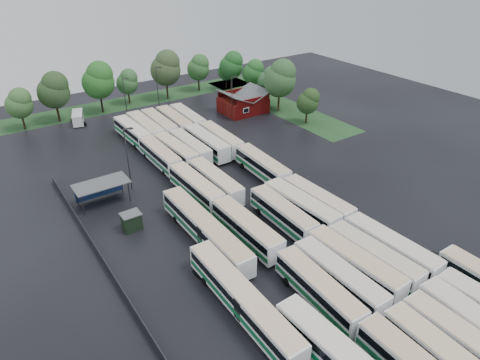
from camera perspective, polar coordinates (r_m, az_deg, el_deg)
ground at (r=60.69m, az=4.89°, el=-7.19°), size 160.00×160.00×0.00m
brick_building at (r=103.22m, az=0.43°, el=10.05°), size 10.07×8.60×5.39m
wash_shed at (r=69.31m, az=-18.08°, el=-0.70°), size 8.20×4.20×3.58m
utility_hut at (r=62.62m, az=-14.26°, el=-5.35°), size 2.70×2.20×2.62m
grass_strip_north at (r=113.25m, az=-15.51°, el=9.77°), size 80.00×10.00×0.01m
grass_strip_east at (r=109.56m, az=4.78°, el=10.08°), size 10.00×50.00×0.01m
west_fence at (r=58.18m, az=-17.99°, el=-9.89°), size 0.10×50.00×1.20m
bus_r0c2 at (r=49.26m, az=27.72°, el=-18.84°), size 2.74×12.71×3.54m
bus_r1c0 at (r=50.11m, az=10.44°, el=-14.12°), size 3.36×12.89×3.55m
bus_r1c1 at (r=51.97m, az=13.03°, el=-12.53°), size 2.81×12.92×3.59m
bus_r1c2 at (r=54.13m, az=15.00°, el=-10.79°), size 3.41×13.38×3.69m
bus_r1c3 at (r=55.90m, az=17.35°, el=-9.80°), size 3.28×12.95×3.58m
bus_r1c4 at (r=58.00m, az=19.45°, el=-8.55°), size 3.29×13.20×3.65m
bus_r2c0 at (r=58.10m, az=0.84°, el=-6.45°), size 2.88×13.35×3.71m
bus_r2c2 at (r=61.49m, az=5.72°, el=-4.48°), size 3.06×12.70×3.52m
bus_r2c3 at (r=63.17m, az=8.11°, el=-3.52°), size 3.44×13.45×3.71m
bus_r2c4 at (r=64.99m, az=10.24°, el=-2.78°), size 3.16×12.88×3.56m
bus_r3c0 at (r=67.77m, az=-5.87°, el=-0.95°), size 2.95×13.09×3.64m
bus_r3c1 at (r=69.00m, az=-3.33°, el=-0.23°), size 2.88×13.14×3.65m
bus_r3c4 at (r=73.85m, az=2.97°, el=1.91°), size 3.42×13.30×3.67m
bus_r4c0 at (r=78.97m, az=-10.64°, el=3.27°), size 2.75×12.73×3.54m
bus_r4c1 at (r=80.22m, az=-8.57°, el=3.87°), size 3.13×12.71×3.51m
bus_r4c2 at (r=81.41m, az=-6.69°, el=4.40°), size 2.80×12.68×3.52m
bus_r4c3 at (r=82.48m, az=-4.48°, el=4.95°), size 3.03×13.40×3.72m
bus_r4c4 at (r=84.06m, az=-2.61°, el=5.46°), size 3.23×13.14×3.63m
bus_r5c0 at (r=90.19m, az=-14.19°, el=6.26°), size 3.01×12.88×3.57m
bus_r5c1 at (r=91.36m, az=-12.53°, el=6.82°), size 2.90×13.40×3.73m
bus_r5c2 at (r=92.47m, az=-10.71°, el=7.28°), size 3.12×13.30×3.68m
bus_r5c3 at (r=93.77m, az=-8.77°, el=7.75°), size 3.25×13.16×3.64m
bus_r5c4 at (r=94.97m, az=-7.00°, el=8.14°), size 3.30×13.00×3.59m
artic_bus_west_b at (r=58.05m, az=-4.68°, el=-6.58°), size 2.94×19.97×3.70m
artic_bus_west_c at (r=48.15m, az=0.34°, el=-15.68°), size 3.04×19.22×3.56m
minibus at (r=103.04m, az=-20.81°, el=7.82°), size 3.80×6.29×2.58m
tree_north_0 at (r=102.88m, az=-27.34°, el=9.11°), size 5.60×5.60×9.27m
tree_north_1 at (r=103.99m, az=-23.55°, el=10.98°), size 6.92×6.92×11.46m
tree_north_2 at (r=106.25m, az=-18.32°, el=12.56°), size 7.37×7.37×12.21m
tree_north_3 at (r=111.41m, az=-14.75°, el=12.60°), size 5.28×5.28×8.75m
tree_north_4 at (r=112.18m, az=-9.82°, el=14.54°), size 7.58×7.58×12.55m
tree_north_5 at (r=118.58m, az=-5.52°, el=14.74°), size 5.93×5.93×9.82m
tree_north_6 at (r=120.48m, az=-1.75°, el=14.44°), size 4.68×4.68×7.75m
tree_east_0 at (r=96.56m, az=9.14°, el=10.38°), size 4.90×4.87×8.06m
tree_east_1 at (r=102.48m, az=5.45°, el=13.38°), size 7.51×7.51×12.44m
tree_east_2 at (r=107.91m, az=4.04°, el=13.18°), size 5.71×5.69×9.43m
tree_east_3 at (r=115.16m, az=1.83°, el=14.23°), size 5.59×5.59×9.25m
tree_east_4 at (r=118.58m, az=-1.11°, el=15.08°), size 6.33×6.33×10.49m
lamp_post_ne at (r=97.35m, az=-1.01°, el=11.25°), size 1.52×0.30×9.90m
lamp_post_nw at (r=70.38m, az=-14.71°, el=3.27°), size 1.64×0.32×10.68m
lamp_post_back_w at (r=101.15m, az=-15.05°, el=10.79°), size 1.45×0.28×9.41m
lamp_post_back_e at (r=105.28m, az=-10.91°, el=12.28°), size 1.59×0.31×10.32m
puddle_0 at (r=51.07m, az=17.83°, el=-17.37°), size 5.04×5.04×0.01m
puddle_1 at (r=54.64m, az=22.66°, el=-14.76°), size 3.63×3.63×0.01m
puddle_2 at (r=55.42m, az=-2.87°, el=-11.24°), size 7.01×7.01×0.01m
puddle_3 at (r=61.29m, az=9.99°, el=-7.17°), size 3.48×3.48×0.01m
puddle_4 at (r=61.26m, az=24.28°, el=-9.76°), size 4.08×4.08×0.01m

